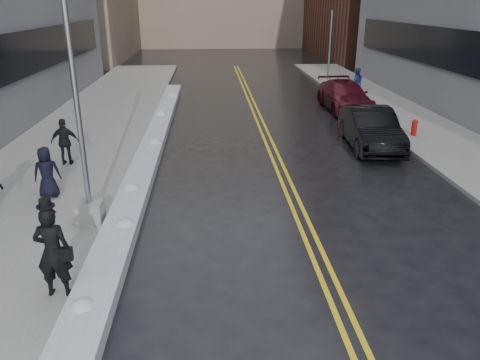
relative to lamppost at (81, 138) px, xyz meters
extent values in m
plane|color=black|center=(3.30, -2.00, -2.53)|extent=(160.00, 160.00, 0.00)
cube|color=gray|center=(-2.45, 8.00, -2.46)|extent=(5.50, 50.00, 0.15)
cube|color=gray|center=(13.30, 8.00, -2.46)|extent=(4.00, 50.00, 0.15)
cube|color=gold|center=(5.65, 8.00, -2.53)|extent=(0.12, 50.00, 0.01)
cube|color=gold|center=(5.95, 8.00, -2.53)|extent=(0.12, 50.00, 0.01)
cube|color=silver|center=(0.85, 6.00, -2.36)|extent=(0.90, 30.00, 0.34)
cube|color=gray|center=(0.00, 0.00, -2.08)|extent=(0.65, 0.65, 0.60)
cylinder|color=gray|center=(0.00, 0.00, 1.72)|extent=(0.14, 0.14, 7.00)
cylinder|color=maroon|center=(12.30, 8.00, -2.08)|extent=(0.24, 0.24, 0.60)
sphere|color=maroon|center=(12.30, 8.00, -1.78)|extent=(0.26, 0.26, 0.26)
cylinder|color=maroon|center=(12.30, 8.00, -2.03)|extent=(0.25, 0.10, 0.10)
cylinder|color=gray|center=(11.80, 22.00, 0.12)|extent=(0.14, 0.14, 5.00)
imported|color=#594C0C|center=(11.80, 22.00, 3.12)|extent=(0.16, 0.20, 1.00)
imported|color=black|center=(0.10, -3.29, -1.41)|extent=(0.73, 0.49, 1.96)
imported|color=black|center=(-1.68, 1.91, -1.59)|extent=(0.87, 0.67, 1.59)
imported|color=black|center=(-2.00, 5.01, -1.53)|extent=(1.02, 0.47, 1.70)
imported|color=navy|center=(12.24, 16.68, -1.47)|extent=(0.93, 0.75, 1.83)
imported|color=black|center=(9.89, 6.79, -1.71)|extent=(2.08, 5.10, 1.65)
imported|color=#430A17|center=(10.80, 13.97, -1.74)|extent=(2.27, 5.46, 1.58)
camera|label=1|loc=(3.27, -11.63, 3.25)|focal=35.00mm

